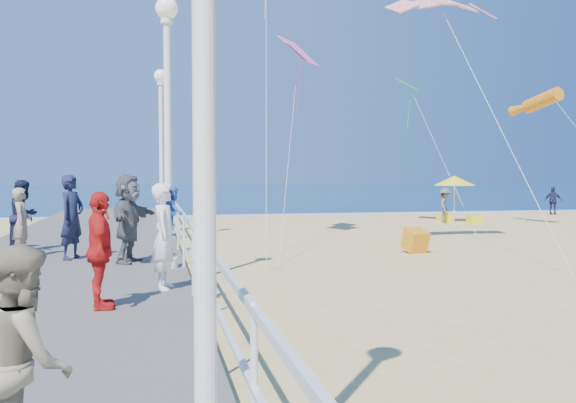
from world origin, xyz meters
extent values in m
plane|color=#DDC274|center=(0.00, 0.00, 0.00)|extent=(160.00, 160.00, 0.00)
cube|color=navy|center=(0.00, 65.00, 0.01)|extent=(160.00, 90.00, 0.05)
cube|color=white|center=(0.00, 20.50, 0.03)|extent=(160.00, 1.20, 0.04)
cube|color=#645F5A|center=(-7.50, 0.00, 0.20)|extent=(5.00, 44.00, 0.40)
cube|color=white|center=(-5.05, 0.00, 1.45)|extent=(0.05, 42.00, 0.06)
cube|color=white|center=(-5.05, 0.00, 0.95)|extent=(0.05, 42.00, 0.04)
cylinder|color=white|center=(-5.35, -9.00, 2.85)|extent=(0.14, 0.14, 4.70)
cylinder|color=white|center=(-5.35, 0.00, 0.50)|extent=(0.36, 0.36, 0.20)
cylinder|color=white|center=(-5.35, 0.00, 2.85)|extent=(0.14, 0.14, 4.70)
sphere|color=white|center=(-5.35, 0.00, 5.50)|extent=(0.44, 0.44, 0.44)
cylinder|color=white|center=(-5.35, 9.00, 0.50)|extent=(0.36, 0.36, 0.20)
cylinder|color=white|center=(-5.35, 9.00, 2.85)|extent=(0.14, 0.14, 4.70)
sphere|color=white|center=(-5.35, 9.00, 5.50)|extent=(0.44, 0.44, 0.44)
imported|color=white|center=(-5.47, -2.39, 1.26)|extent=(0.51, 0.69, 1.72)
imported|color=blue|center=(-5.32, -2.24, 1.65)|extent=(0.37, 0.44, 0.81)
imported|color=#181B36|center=(-7.37, 1.66, 1.32)|extent=(0.72, 0.80, 1.84)
imported|color=gray|center=(-6.45, -8.73, 1.13)|extent=(0.71, 0.82, 1.46)
imported|color=red|center=(-6.37, -3.74, 1.22)|extent=(0.50, 0.99, 1.63)
imported|color=#545558|center=(-6.15, 0.89, 1.33)|extent=(1.14, 1.80, 1.86)
imported|color=gray|center=(-8.50, 2.19, 1.18)|extent=(0.38, 0.57, 1.55)
imported|color=#161A32|center=(-8.66, 3.36, 1.26)|extent=(0.96, 1.04, 1.71)
imported|color=#525356|center=(7.24, 13.83, 0.79)|extent=(1.01, 1.18, 1.59)
imported|color=#1B213C|center=(15.60, 18.03, 0.75)|extent=(0.90, 0.87, 1.51)
imported|color=gray|center=(-5.05, 12.40, 0.88)|extent=(0.71, 0.95, 1.76)
cube|color=#D4530C|center=(1.64, 4.09, 0.30)|extent=(0.68, 0.80, 0.74)
cylinder|color=white|center=(7.99, 14.42, 0.90)|extent=(0.05, 0.05, 1.80)
cone|color=yellow|center=(7.99, 14.42, 1.91)|extent=(1.90, 1.90, 0.45)
cube|color=yellow|center=(8.33, 13.12, 0.20)|extent=(0.55, 0.55, 0.40)
cube|color=yellow|center=(7.53, 14.47, 0.20)|extent=(0.55, 0.55, 0.40)
cylinder|color=orange|center=(9.91, 10.59, 5.21)|extent=(1.07, 3.03, 1.16)
cube|color=#FF5DAA|center=(-0.54, 9.41, 6.58)|extent=(1.65, 1.71, 0.96)
cube|color=green|center=(5.24, 13.25, 6.02)|extent=(1.49, 1.54, 0.58)
camera|label=1|loc=(-5.66, -12.89, 2.30)|focal=40.00mm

